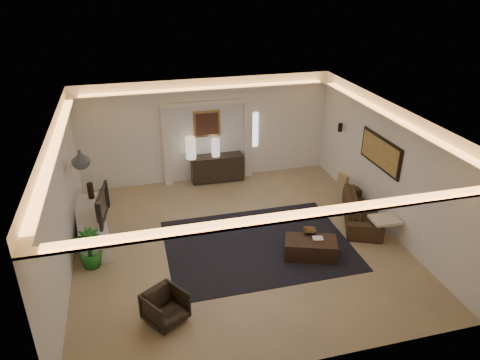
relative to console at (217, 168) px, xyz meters
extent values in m
plane|color=tan|center=(-0.22, -3.25, -0.40)|extent=(7.00, 7.00, 0.00)
plane|color=white|center=(-0.22, -3.25, 2.50)|extent=(7.00, 7.00, 0.00)
plane|color=white|center=(-0.22, 0.25, 1.05)|extent=(7.00, 0.00, 7.00)
plane|color=white|center=(-0.22, -6.75, 1.05)|extent=(7.00, 0.00, 7.00)
plane|color=white|center=(-3.72, -3.25, 1.05)|extent=(0.00, 7.00, 7.00)
plane|color=white|center=(3.28, -3.25, 1.05)|extent=(0.00, 7.00, 7.00)
cube|color=silver|center=(-0.22, -3.25, 2.22)|extent=(7.00, 7.00, 0.04)
cube|color=white|center=(1.13, 0.23, 0.95)|extent=(0.25, 0.03, 1.00)
cube|color=black|center=(0.18, -3.45, -0.39)|extent=(4.00, 3.00, 0.01)
cube|color=silver|center=(-1.37, 0.15, 0.70)|extent=(0.22, 0.20, 2.20)
cube|color=silver|center=(0.93, 0.15, 0.70)|extent=(0.22, 0.20, 2.20)
cube|color=silver|center=(-0.22, 0.15, 1.85)|extent=(2.52, 0.20, 0.12)
cube|color=tan|center=(-0.22, 0.22, 1.25)|extent=(0.74, 0.04, 0.74)
cube|color=#4C2D1E|center=(-0.22, 0.19, 1.25)|extent=(0.62, 0.02, 0.62)
cube|color=black|center=(3.25, -2.95, 1.30)|extent=(0.04, 1.64, 0.74)
cube|color=tan|center=(3.23, -2.95, 1.30)|extent=(0.02, 1.50, 0.62)
cylinder|color=black|center=(3.16, -1.05, 1.28)|extent=(0.12, 0.12, 0.22)
cube|color=silver|center=(-3.66, -1.85, 1.25)|extent=(0.10, 0.55, 0.04)
cube|color=black|center=(0.00, 0.00, 0.00)|extent=(1.46, 0.48, 0.73)
cylinder|color=beige|center=(-0.73, 0.00, 0.69)|extent=(0.31, 0.31, 0.62)
cylinder|color=beige|center=(-0.03, 0.00, 0.69)|extent=(0.26, 0.26, 0.50)
cube|color=silver|center=(-3.37, -2.08, -0.17)|extent=(0.93, 2.53, 0.46)
imported|color=black|center=(-3.15, -2.19, 0.39)|extent=(1.18, 0.30, 0.67)
cylinder|color=black|center=(-3.37, -1.13, 0.24)|extent=(0.20, 0.20, 0.40)
imported|color=#4A565B|center=(-3.37, -2.08, 1.47)|extent=(0.47, 0.47, 0.41)
imported|color=#1E641E|center=(-3.33, -3.33, 0.02)|extent=(0.55, 0.55, 0.84)
imported|color=#4C351D|center=(2.91, -3.05, -0.10)|extent=(2.19, 1.54, 0.60)
cube|color=silver|center=(2.93, -3.98, 0.15)|extent=(0.62, 0.52, 0.07)
cube|color=#A18D57|center=(2.93, -1.95, 0.15)|extent=(0.17, 0.36, 0.34)
cube|color=#2E241E|center=(1.14, -4.13, -0.20)|extent=(1.21, 0.91, 0.40)
imported|color=#473217|center=(1.22, -3.84, 0.05)|extent=(0.37, 0.37, 0.07)
cube|color=white|center=(1.29, -4.12, 0.02)|extent=(0.25, 0.21, 0.03)
imported|color=black|center=(-2.03, -5.28, -0.10)|extent=(0.89, 0.89, 0.59)
camera|label=1|loc=(-2.27, -11.38, 5.20)|focal=33.49mm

